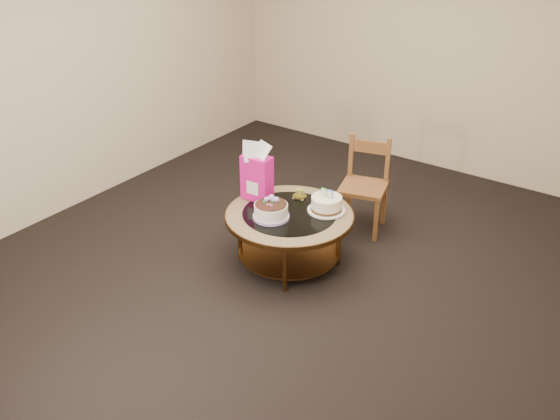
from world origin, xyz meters
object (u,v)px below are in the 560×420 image
Objects in this scene: gift_bag at (257,172)px; coffee_table at (289,222)px; cream_cake at (326,204)px; dining_chair at (364,185)px; decorated_cake at (271,211)px.

coffee_table is at bearing -10.47° from gift_bag.
cream_cake is 0.62m from gift_bag.
dining_chair reaches higher than cream_cake.
decorated_cake is 0.34× the size of dining_chair.
coffee_table is at bearing -118.65° from dining_chair.
gift_bag reaches higher than coffee_table.
coffee_table is 2.11× the size of gift_bag.
gift_bag reaches higher than cream_cake.
decorated_cake is 0.59× the size of gift_bag.
cream_cake is 0.62× the size of gift_bag.
cream_cake reaches higher than decorated_cake.
cream_cake is (0.29, 0.34, 0.00)m from decorated_cake.
dining_chair is at bearing 52.86° from gift_bag.
decorated_cake is (-0.07, -0.15, 0.13)m from coffee_table.
gift_bag is (-0.28, 0.19, 0.19)m from decorated_cake.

